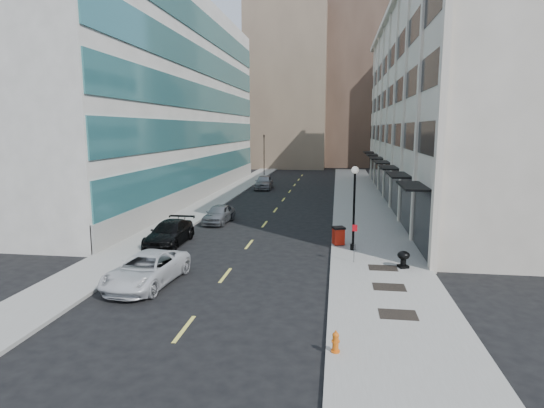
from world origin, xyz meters
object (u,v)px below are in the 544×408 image
(sign_post, at_px, (355,236))
(urn_planter, at_px, (404,258))
(traffic_signal, at_px, (264,137))
(car_silver_sedan, at_px, (219,214))
(car_black_pickup, at_px, (170,233))
(car_white_van, at_px, (146,270))
(lamppost, at_px, (354,200))
(fire_hydrant, at_px, (336,342))
(car_grey_sedan, at_px, (264,182))
(trash_bin, at_px, (338,235))

(sign_post, xyz_separation_m, urn_planter, (2.40, -0.59, -0.88))
(traffic_signal, distance_m, car_silver_sedan, 34.43)
(traffic_signal, bearing_deg, car_black_pickup, -89.01)
(traffic_signal, xyz_separation_m, car_white_van, (2.30, -47.80, -5.00))
(traffic_signal, height_order, sign_post, traffic_signal)
(lamppost, bearing_deg, traffic_signal, 105.98)
(fire_hydrant, bearing_deg, traffic_signal, 95.96)
(car_black_pickup, bearing_deg, urn_planter, -13.74)
(traffic_signal, height_order, car_white_van, traffic_signal)
(car_silver_sedan, height_order, sign_post, sign_post)
(sign_post, bearing_deg, car_white_van, -145.19)
(car_silver_sedan, xyz_separation_m, car_grey_sedan, (0.27, 19.61, 0.12))
(trash_bin, bearing_deg, car_black_pickup, 164.51)
(sign_post, height_order, urn_planter, sign_post)
(lamppost, bearing_deg, car_black_pickup, 178.73)
(lamppost, relative_size, urn_planter, 5.75)
(traffic_signal, distance_m, car_white_van, 48.12)
(lamppost, bearing_deg, car_grey_sedan, 109.54)
(lamppost, bearing_deg, sign_post, -90.51)
(car_grey_sedan, bearing_deg, fire_hydrant, -79.77)
(car_silver_sedan, height_order, trash_bin, car_silver_sedan)
(car_grey_sedan, bearing_deg, sign_post, -74.17)
(car_white_van, bearing_deg, car_black_pickup, 107.93)
(lamppost, bearing_deg, fire_hydrant, -94.28)
(traffic_signal, distance_m, car_grey_sedan, 15.38)
(trash_bin, height_order, lamppost, lamppost)
(car_grey_sedan, relative_size, trash_bin, 4.30)
(traffic_signal, height_order, urn_planter, traffic_signal)
(fire_hydrant, bearing_deg, trash_bin, 84.06)
(car_black_pickup, relative_size, lamppost, 1.00)
(car_silver_sedan, relative_size, trash_bin, 3.68)
(lamppost, bearing_deg, car_white_van, -143.92)
(car_grey_sedan, height_order, lamppost, lamppost)
(car_black_pickup, xyz_separation_m, lamppost, (11.02, -0.25, 2.31))
(car_black_pickup, bearing_deg, sign_post, -13.74)
(fire_hydrant, height_order, lamppost, lamppost)
(fire_hydrant, distance_m, lamppost, 12.58)
(traffic_signal, height_order, car_black_pickup, traffic_signal)
(fire_hydrant, distance_m, urn_planter, 9.80)
(car_white_van, relative_size, car_black_pickup, 1.05)
(car_white_van, distance_m, car_silver_sedan, 13.80)
(trash_bin, bearing_deg, fire_hydrant, -110.25)
(car_silver_sedan, distance_m, fire_hydrant, 21.13)
(trash_bin, bearing_deg, sign_post, -96.93)
(car_white_van, xyz_separation_m, trash_bin, (8.60, 7.88, 0.03))
(urn_planter, bearing_deg, sign_post, 166.15)
(fire_hydrant, bearing_deg, car_white_van, 141.94)
(sign_post, bearing_deg, car_grey_sedan, 117.70)
(fire_hydrant, xyz_separation_m, lamppost, (0.92, 12.29, 2.54))
(fire_hydrant, xyz_separation_m, trash_bin, (0.10, 13.31, 0.26))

